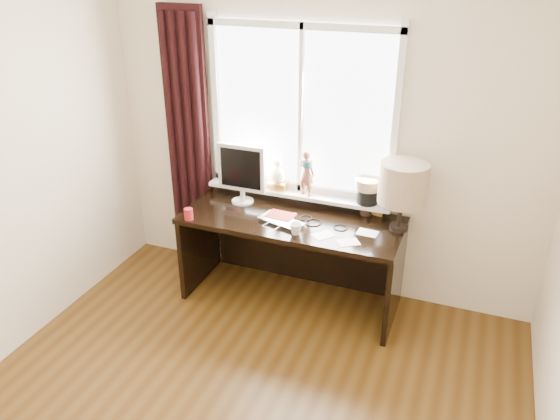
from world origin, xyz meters
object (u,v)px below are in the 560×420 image
at_px(mug, 296,228).
at_px(monitor, 242,170).
at_px(red_cup, 189,214).
at_px(laptop, 282,222).
at_px(desk, 295,240).
at_px(table_lamp, 403,184).

height_order(mug, monitor, monitor).
relative_size(mug, red_cup, 1.01).
distance_m(red_cup, monitor, 0.55).
height_order(laptop, mug, mug).
height_order(mug, desk, mug).
distance_m(laptop, table_lamp, 0.94).
relative_size(laptop, desk, 0.21).
relative_size(desk, monitor, 3.47).
height_order(laptop, desk, laptop).
relative_size(laptop, mug, 3.95).
bearing_deg(red_cup, table_lamp, 15.12).
xyz_separation_m(desk, monitor, (-0.47, 0.04, 0.52)).
relative_size(mug, desk, 0.05).
relative_size(mug, monitor, 0.18).
distance_m(desk, table_lamp, 1.00).
bearing_deg(desk, monitor, 175.63).
xyz_separation_m(laptop, red_cup, (-0.69, -0.19, 0.03)).
xyz_separation_m(laptop, desk, (0.04, 0.21, -0.26)).
height_order(red_cup, desk, red_cup).
height_order(desk, monitor, monitor).
bearing_deg(red_cup, mug, 4.80).
xyz_separation_m(monitor, table_lamp, (1.27, -0.02, 0.09)).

